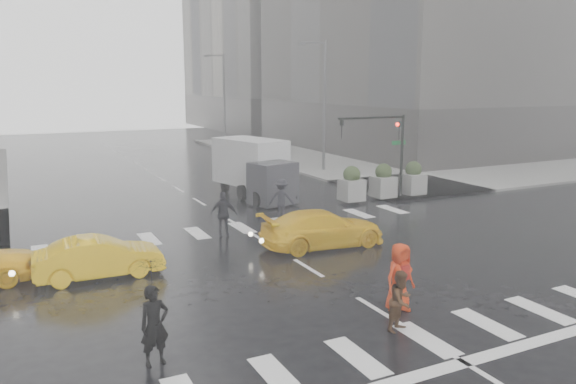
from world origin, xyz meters
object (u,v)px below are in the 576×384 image
taxi_mid (99,257)px  box_truck (256,167)px  traffic_signal_pole (387,140)px  pedestrian_brown (401,301)px  pedestrian_orange (400,277)px

taxi_mid → box_truck: 13.46m
box_truck → traffic_signal_pole: bearing=-46.1°
taxi_mid → pedestrian_brown: bearing=-139.0°
pedestrian_orange → box_truck: bearing=73.9°
traffic_signal_pole → pedestrian_brown: 16.38m
pedestrian_orange → box_truck: 16.15m
box_truck → taxi_mid: bearing=-149.7°
pedestrian_brown → taxi_mid: bearing=107.4°
traffic_signal_pole → pedestrian_brown: traffic_signal_pole is taller
traffic_signal_pole → taxi_mid: bearing=-159.4°
traffic_signal_pole → pedestrian_orange: 15.11m
pedestrian_brown → pedestrian_orange: bearing=32.2°
box_truck → pedestrian_brown: bearing=-115.6°
pedestrian_orange → box_truck: (2.61, 15.92, 0.71)m
taxi_mid → traffic_signal_pole: bearing=-68.0°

